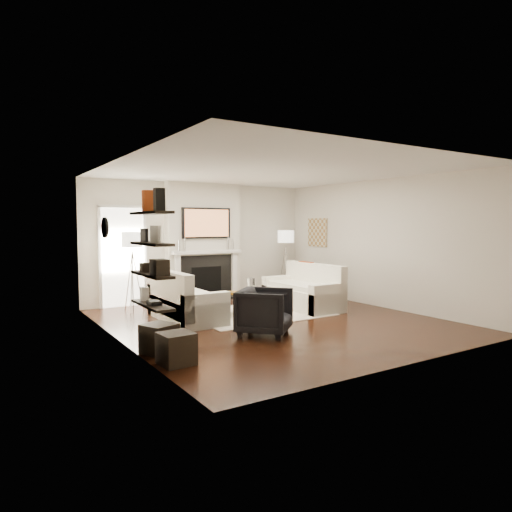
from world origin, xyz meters
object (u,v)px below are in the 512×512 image
armchair (265,309)px  ottoman_near (159,338)px  loveseat_left_base (186,309)px  lamp_right_shade (286,236)px  loveseat_right_base (302,298)px  coffee_table (244,294)px  lamp_left_shade (132,239)px

armchair → ottoman_near: 1.81m
loveseat_left_base → lamp_right_shade: bearing=24.2°
loveseat_left_base → loveseat_right_base: (2.53, -0.20, 0.00)m
loveseat_right_base → coffee_table: 1.38m
loveseat_right_base → coffee_table: (-1.37, 0.07, 0.19)m
armchair → lamp_left_shade: (-1.18, 3.04, 1.05)m
lamp_left_shade → ottoman_near: size_ratio=1.00×
loveseat_right_base → coffee_table: bearing=177.0°
lamp_left_shade → ottoman_near: 3.45m
lamp_left_shade → loveseat_right_base: bearing=-26.8°
coffee_table → ottoman_near: (-2.35, -1.66, -0.20)m
loveseat_left_base → lamp_right_shade: 3.86m
coffee_table → ottoman_near: coffee_table is taller
loveseat_right_base → ottoman_near: size_ratio=4.50×
loveseat_right_base → armchair: size_ratio=2.23×
loveseat_left_base → coffee_table: bearing=-6.1°
loveseat_right_base → lamp_right_shade: lamp_right_shade is taller
lamp_right_shade → loveseat_right_base: bearing=-115.4°
coffee_table → armchair: armchair is taller
lamp_right_shade → coffee_table: bearing=-143.2°
armchair → lamp_right_shade: (2.72, 3.17, 1.05)m
loveseat_left_base → lamp_left_shade: size_ratio=4.50×
ottoman_near → loveseat_right_base: bearing=23.2°
coffee_table → lamp_right_shade: lamp_right_shade is taller
lamp_right_shade → ottoman_near: (-4.52, -3.28, -1.25)m
loveseat_left_base → coffee_table: (1.16, -0.12, 0.19)m
coffee_table → loveseat_right_base: bearing=-3.0°
loveseat_left_base → lamp_left_shade: bearing=112.5°
loveseat_left_base → lamp_left_shade: 1.93m
loveseat_right_base → lamp_right_shade: size_ratio=4.50×
loveseat_right_base → armchair: bearing=-142.4°
armchair → coffee_table: bearing=28.1°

